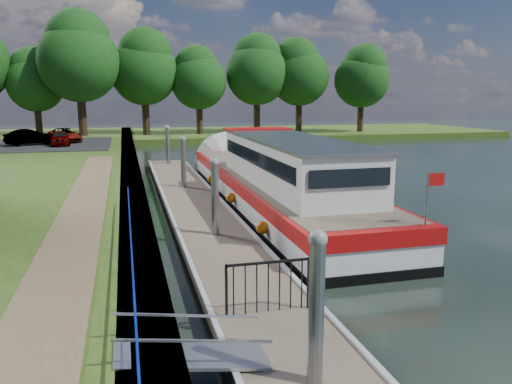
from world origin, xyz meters
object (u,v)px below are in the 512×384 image
object	(u,v)px
pontoon	(197,211)
car_b	(30,137)
barge	(270,180)
car_a	(60,138)
car_d	(65,135)

from	to	relation	value
pontoon	car_b	size ratio (longest dim) A/B	7.55
barge	car_b	size ratio (longest dim) A/B	5.32
car_a	car_b	world-z (taller)	car_b
barge	car_b	bearing A→B (deg)	121.07
barge	car_b	xyz separation A→B (m)	(-13.95, 23.15, 0.40)
barge	car_a	xyz separation A→B (m)	(-11.56, 22.29, 0.37)
pontoon	car_a	world-z (taller)	car_a
car_a	car_d	world-z (taller)	car_a
pontoon	barge	distance (m)	3.97
car_a	car_b	size ratio (longest dim) A/B	0.92
car_b	car_d	size ratio (longest dim) A/B	0.91
car_b	barge	bearing A→B (deg)	-170.54
car_b	car_d	bearing A→B (deg)	-69.93
barge	car_d	world-z (taller)	barge
pontoon	car_b	bearing A→B (deg)	112.85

